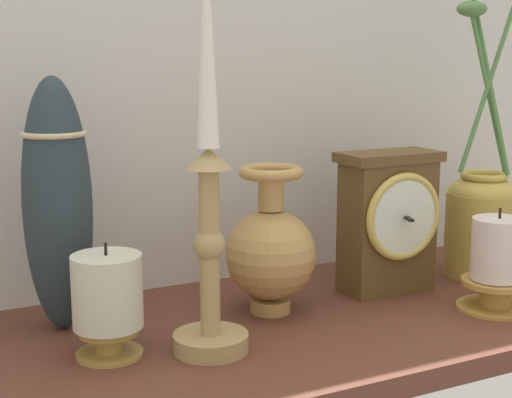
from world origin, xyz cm
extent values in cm
cube|color=brown|center=(0.00, 0.00, -1.20)|extent=(100.00, 36.00, 2.40)
cube|color=silver|center=(0.00, 18.50, 32.50)|extent=(120.00, 2.00, 65.00)
cube|color=brown|center=(19.05, 3.79, 8.10)|extent=(11.18, 5.57, 16.19)
cube|color=brown|center=(19.05, 3.79, 16.79)|extent=(12.52, 6.24, 1.20)
torus|color=#CFB354|center=(19.05, 0.60, 9.98)|extent=(10.66, 0.97, 10.66)
cylinder|color=silver|center=(19.05, 0.50, 9.98)|extent=(8.91, 0.40, 8.91)
cube|color=black|center=(19.05, 0.20, 9.98)|extent=(1.63, 3.41, 0.30)
cylinder|color=tan|center=(-8.34, -4.47, 0.90)|extent=(7.55, 7.55, 1.80)
cylinder|color=tan|center=(-8.34, -4.47, 10.07)|extent=(1.99, 1.99, 16.55)
sphere|color=tan|center=(-8.34, -4.47, 10.90)|extent=(3.18, 3.18, 3.18)
cone|color=tan|center=(-8.34, -4.47, 19.35)|extent=(4.46, 4.46, 2.00)
cone|color=white|center=(-8.34, -4.47, 31.12)|extent=(2.15, 2.15, 21.54)
cylinder|color=tan|center=(2.45, 3.12, 0.80)|extent=(4.64, 4.64, 1.60)
sphere|color=tan|center=(2.45, 3.12, 6.76)|extent=(10.32, 10.32, 10.32)
cylinder|color=tan|center=(2.45, 3.12, 14.05)|extent=(2.89, 2.89, 4.27)
torus|color=tan|center=(2.45, 3.12, 16.19)|extent=(7.22, 7.22, 1.30)
cylinder|color=gold|center=(34.26, 3.57, 5.56)|extent=(9.46, 9.46, 11.12)
ellipsoid|color=gold|center=(34.26, 3.57, 11.12)|extent=(8.99, 8.99, 4.49)
torus|color=gold|center=(34.26, 3.57, 13.37)|extent=(6.14, 6.14, 0.94)
cylinder|color=#507D43|center=(34.26, 3.57, 25.56)|extent=(8.81, 0.64, 23.14)
cylinder|color=#507D43|center=(34.26, 3.57, 23.96)|extent=(6.04, 2.49, 20.58)
ellipsoid|color=#507D43|center=(31.53, 4.51, 34.54)|extent=(4.40, 2.80, 2.00)
cylinder|color=#507D43|center=(34.26, 3.57, 25.60)|extent=(3.45, 5.97, 23.89)
cylinder|color=#B2883A|center=(26.04, -7.79, 1.61)|extent=(3.47, 3.47, 3.22)
cylinder|color=#B2883A|center=(26.04, -7.79, 0.40)|extent=(8.68, 8.68, 0.80)
cylinder|color=#B2883A|center=(26.04, -7.79, 3.22)|extent=(7.82, 7.82, 0.60)
cylinder|color=beige|center=(26.04, -7.79, 7.17)|extent=(6.00, 6.00, 7.10)
cylinder|color=black|center=(26.04, -7.79, 11.32)|extent=(0.30, 0.30, 1.20)
cylinder|color=#AC8A3E|center=(-17.65, -1.04, 1.30)|extent=(2.62, 2.62, 2.60)
cylinder|color=#AC8A3E|center=(-17.65, -1.04, 0.40)|extent=(6.56, 6.56, 0.80)
cylinder|color=#AC8A3E|center=(-17.65, -1.04, 2.60)|extent=(5.90, 5.90, 0.60)
cylinder|color=beige|center=(-17.65, -1.04, 6.59)|extent=(6.83, 6.83, 7.17)
cylinder|color=black|center=(-17.65, -1.04, 10.78)|extent=(0.30, 0.30, 1.20)
ellipsoid|color=#28363D|center=(-19.90, 8.64, 13.47)|extent=(7.21, 7.21, 26.94)
torus|color=#CCB78C|center=(-19.90, 8.64, 21.01)|extent=(6.73, 6.73, 0.60)
camera|label=1|loc=(-36.81, -70.23, 29.26)|focal=53.44mm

